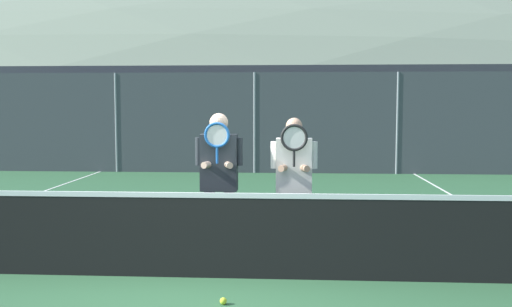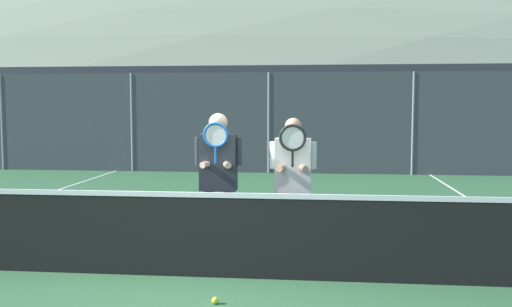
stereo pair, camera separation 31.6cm
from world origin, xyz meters
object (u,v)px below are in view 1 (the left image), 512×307
at_px(player_center_left, 294,177).
at_px(car_left_of_center, 162,135).
at_px(car_center, 311,135).
at_px(car_far_left, 20,136).
at_px(car_right_of_center, 475,138).
at_px(tennis_ball_on_court, 223,301).
at_px(player_leftmost, 219,173).

height_order(player_center_left, car_left_of_center, car_left_of_center).
distance_m(car_left_of_center, car_center, 4.81).
xyz_separation_m(car_far_left, car_left_of_center, (4.79, -0.15, 0.06)).
relative_size(player_center_left, car_right_of_center, 0.37).
bearing_deg(car_far_left, car_right_of_center, -1.03).
bearing_deg(player_center_left, car_center, 87.13).
relative_size(car_left_of_center, tennis_ball_on_court, 60.50).
height_order(player_center_left, car_right_of_center, player_center_left).
xyz_separation_m(car_far_left, tennis_ball_on_court, (8.34, -13.07, -0.85)).
distance_m(player_leftmost, car_left_of_center, 11.86).
height_order(player_leftmost, car_center, car_center).
bearing_deg(player_leftmost, player_center_left, 1.69).
xyz_separation_m(car_center, car_right_of_center, (5.08, -0.44, -0.08)).
relative_size(player_center_left, car_center, 0.38).
distance_m(player_leftmost, car_center, 11.81).
bearing_deg(car_right_of_center, car_left_of_center, 179.32).
bearing_deg(car_right_of_center, car_center, 175.06).
bearing_deg(player_leftmost, tennis_ball_on_court, -81.43).
relative_size(player_leftmost, car_left_of_center, 0.44).
height_order(player_leftmost, tennis_ball_on_court, player_leftmost).
height_order(car_left_of_center, car_right_of_center, car_left_of_center).
xyz_separation_m(player_leftmost, car_right_of_center, (6.57, 11.27, -0.21)).
distance_m(car_far_left, car_center, 9.60).
bearing_deg(car_left_of_center, player_leftmost, -73.79).
bearing_deg(car_left_of_center, car_far_left, 178.26).
distance_m(player_center_left, car_far_left, 14.62).
bearing_deg(player_center_left, car_far_left, 128.05).
xyz_separation_m(car_left_of_center, tennis_ball_on_court, (3.54, -12.92, -0.91)).
distance_m(player_leftmost, player_center_left, 0.91).
bearing_deg(car_left_of_center, player_center_left, -69.65).
relative_size(player_leftmost, tennis_ball_on_court, 26.53).
xyz_separation_m(car_left_of_center, car_right_of_center, (9.88, -0.12, -0.07)).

